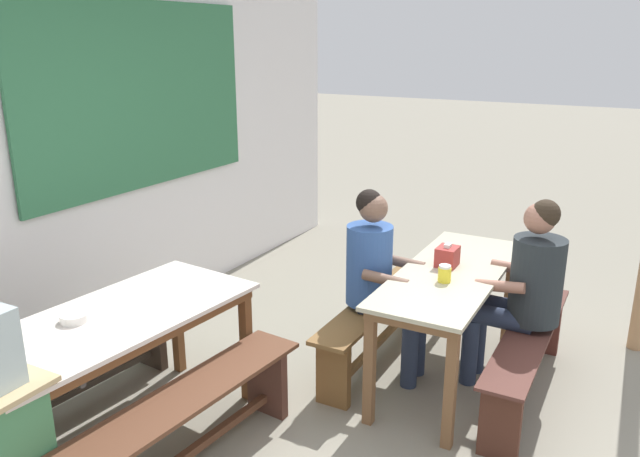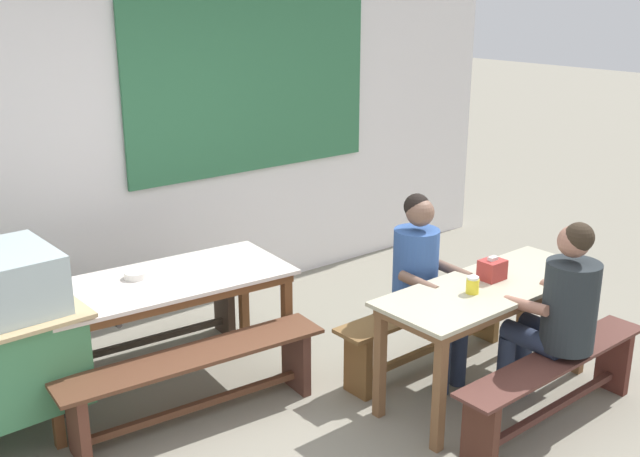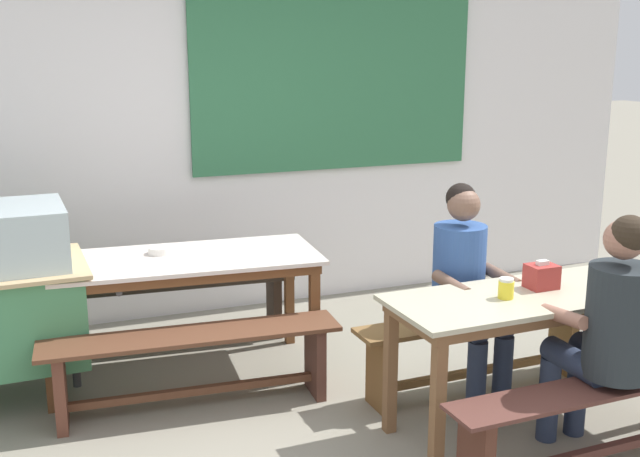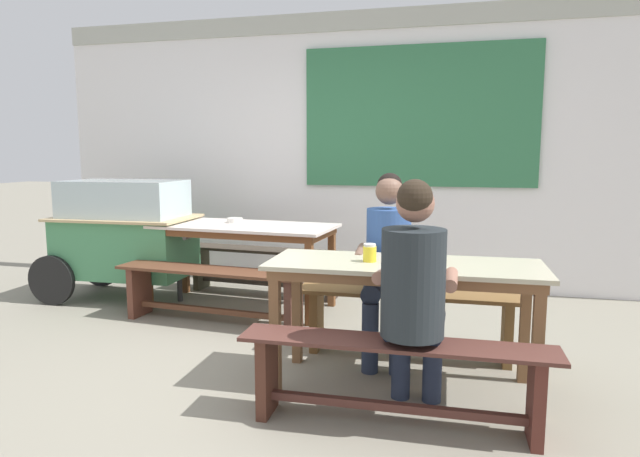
{
  "view_description": "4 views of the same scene",
  "coord_description": "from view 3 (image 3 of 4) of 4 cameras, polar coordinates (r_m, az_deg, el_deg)",
  "views": [
    {
      "loc": [
        -3.0,
        -1.22,
        2.23
      ],
      "look_at": [
        0.17,
        0.57,
        1.11
      ],
      "focal_mm": 34.97,
      "sensor_mm": 36.0,
      "label": 1
    },
    {
      "loc": [
        -2.94,
        -2.92,
        2.59
      ],
      "look_at": [
        0.07,
        0.83,
        1.05
      ],
      "focal_mm": 42.44,
      "sensor_mm": 36.0,
      "label": 2
    },
    {
      "loc": [
        -1.78,
        -3.3,
        2.06
      ],
      "look_at": [
        -0.21,
        0.68,
        1.03
      ],
      "focal_mm": 43.05,
      "sensor_mm": 36.0,
      "label": 3
    },
    {
      "loc": [
        1.0,
        -3.34,
        1.43
      ],
      "look_at": [
        0.0,
        0.69,
        0.85
      ],
      "focal_mm": 30.74,
      "sensor_mm": 36.0,
      "label": 4
    }
  ],
  "objects": [
    {
      "name": "ground_plane",
      "position": [
        4.27,
        6.15,
        -15.4
      ],
      "size": [
        40.0,
        40.0,
        0.0
      ],
      "primitive_type": "plane",
      "color": "gray"
    },
    {
      "name": "backdrop_wall",
      "position": [
        6.07,
        -4.29,
        8.24
      ],
      "size": [
        6.83,
        0.23,
        2.87
      ],
      "color": "white",
      "rests_on": "ground_plane"
    },
    {
      "name": "dining_table_far",
      "position": [
        4.86,
        -10.41,
        -2.96
      ],
      "size": [
        1.79,
        0.88,
        0.78
      ],
      "color": "silver",
      "rests_on": "ground_plane"
    },
    {
      "name": "dining_table_near",
      "position": [
        4.27,
        15.67,
        -5.7
      ],
      "size": [
        1.64,
        0.63,
        0.78
      ],
      "color": "#BBB598",
      "rests_on": "ground_plane"
    },
    {
      "name": "bench_far_back",
      "position": [
        5.47,
        -10.89,
        -5.33
      ],
      "size": [
        1.71,
        0.42,
        0.47
      ],
      "color": "#3F372D",
      "rests_on": "ground_plane"
    },
    {
      "name": "bench_far_front",
      "position": [
        4.51,
        -9.41,
        -9.5
      ],
      "size": [
        1.72,
        0.46,
        0.47
      ],
      "color": "brown",
      "rests_on": "ground_plane"
    },
    {
      "name": "bench_near_back",
      "position": [
        4.79,
        11.55,
        -8.19
      ],
      "size": [
        1.57,
        0.28,
        0.47
      ],
      "color": "brown",
      "rests_on": "ground_plane"
    },
    {
      "name": "bench_near_front",
      "position": [
        4.06,
        19.91,
        -13.08
      ],
      "size": [
        1.63,
        0.29,
        0.47
      ],
      "color": "#522D26",
      "rests_on": "ground_plane"
    },
    {
      "name": "person_near_front",
      "position": [
        4.0,
        20.62,
        -6.79
      ],
      "size": [
        0.44,
        0.58,
        1.3
      ],
      "color": "#263048",
      "rests_on": "ground_plane"
    },
    {
      "name": "person_right_near_table",
      "position": [
        4.52,
        10.78,
        -3.89
      ],
      "size": [
        0.44,
        0.55,
        1.29
      ],
      "color": "#273249",
      "rests_on": "ground_plane"
    },
    {
      "name": "tissue_box",
      "position": [
        4.32,
        16.14,
        -3.42
      ],
      "size": [
        0.16,
        0.13,
        0.15
      ],
      "color": "#A3302C",
      "rests_on": "dining_table_near"
    },
    {
      "name": "condiment_jar",
      "position": [
        4.1,
        13.66,
        -4.35
      ],
      "size": [
        0.08,
        0.08,
        0.11
      ],
      "color": "yellow",
      "rests_on": "dining_table_near"
    },
    {
      "name": "soup_bowl",
      "position": [
        4.93,
        -11.82,
        -1.6
      ],
      "size": [
        0.15,
        0.15,
        0.04
      ],
      "primitive_type": "cylinder",
      "color": "silver",
      "rests_on": "dining_table_far"
    }
  ]
}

